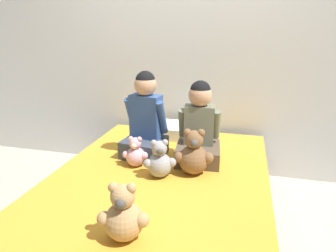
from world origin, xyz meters
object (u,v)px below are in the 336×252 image
at_px(child_on_left, 145,120).
at_px(child_on_right, 199,129).
at_px(teddy_bear_between_children, 160,161).
at_px(teddy_bear_at_foot_of_bed, 124,216).
at_px(pillow_at_headboard, 183,131).
at_px(bed, 159,204).
at_px(teddy_bear_held_by_left_child, 136,154).
at_px(teddy_bear_held_by_right_child, 194,155).

bearing_deg(child_on_left, child_on_right, 9.11).
relative_size(teddy_bear_between_children, teddy_bear_at_foot_of_bed, 0.90).
bearing_deg(child_on_left, pillow_at_headboard, 75.92).
relative_size(bed, teddy_bear_between_children, 7.60).
bearing_deg(pillow_at_headboard, teddy_bear_between_children, -89.45).
bearing_deg(teddy_bear_at_foot_of_bed, pillow_at_headboard, 79.90).
bearing_deg(child_on_left, bed, -49.99).
bearing_deg(teddy_bear_between_children, child_on_right, 37.25).
height_order(bed, teddy_bear_held_by_left_child, teddy_bear_held_by_left_child).
relative_size(child_on_right, teddy_bear_held_by_right_child, 1.87).
height_order(teddy_bear_held_by_right_child, teddy_bear_at_foot_of_bed, teddy_bear_held_by_right_child).
xyz_separation_m(child_on_left, teddy_bear_held_by_right_child, (0.43, -0.24, -0.15)).
bearing_deg(teddy_bear_at_foot_of_bed, teddy_bear_between_children, 80.07).
bearing_deg(teddy_bear_held_by_left_child, teddy_bear_held_by_right_child, -7.33).
height_order(bed, teddy_bear_at_foot_of_bed, teddy_bear_at_foot_of_bed).
bearing_deg(bed, child_on_left, 121.02).
bearing_deg(teddy_bear_between_children, child_on_left, 101.15).
bearing_deg(child_on_left, teddy_bear_at_foot_of_bed, -68.47).
distance_m(child_on_left, teddy_bear_held_by_right_child, 0.51).
distance_m(teddy_bear_held_by_left_child, teddy_bear_at_foot_of_bed, 0.81).
xyz_separation_m(teddy_bear_held_by_right_child, pillow_at_headboard, (-0.22, 0.72, -0.08)).
xyz_separation_m(child_on_left, teddy_bear_at_foot_of_bed, (0.22, -1.00, -0.16)).
relative_size(teddy_bear_held_by_left_child, teddy_bear_held_by_right_child, 0.70).
xyz_separation_m(teddy_bear_between_children, pillow_at_headboard, (-0.01, 0.82, -0.06)).
relative_size(teddy_bear_held_by_right_child, teddy_bear_between_children, 1.23).
relative_size(bed, teddy_bear_at_foot_of_bed, 6.80).
height_order(teddy_bear_held_by_right_child, teddy_bear_between_children, teddy_bear_held_by_right_child).
xyz_separation_m(child_on_left, child_on_right, (0.42, 0.00, -0.04)).
relative_size(child_on_left, teddy_bear_between_children, 2.49).
bearing_deg(pillow_at_headboard, bed, -90.00).
distance_m(child_on_right, teddy_bear_at_foot_of_bed, 1.03).
distance_m(teddy_bear_held_by_right_child, teddy_bear_between_children, 0.24).
xyz_separation_m(child_on_right, teddy_bear_at_foot_of_bed, (-0.20, -1.00, -0.13)).
bearing_deg(pillow_at_headboard, teddy_bear_held_by_right_child, -72.74).
bearing_deg(bed, teddy_bear_held_by_left_child, 151.14).
bearing_deg(child_on_right, pillow_at_headboard, 109.34).
bearing_deg(child_on_right, bed, -128.31).
distance_m(teddy_bear_held_by_right_child, teddy_bear_at_foot_of_bed, 0.79).
bearing_deg(teddy_bear_between_children, bed, 156.69).
height_order(bed, teddy_bear_held_by_right_child, teddy_bear_held_by_right_child).
bearing_deg(teddy_bear_between_children, teddy_bear_held_by_right_child, 3.96).
distance_m(teddy_bear_between_children, teddy_bear_at_foot_of_bed, 0.66).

